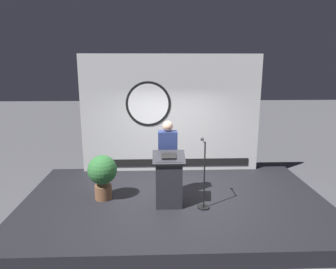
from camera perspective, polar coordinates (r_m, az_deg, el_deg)
ground_plane at (r=6.96m, az=1.22°, el=-13.80°), size 40.00×40.00×0.00m
stage_platform at (r=6.90m, az=1.23°, el=-12.69°), size 6.40×4.00×0.30m
banner_display at (r=8.17m, az=0.41°, el=3.70°), size 4.64×0.12×3.05m
podium at (r=6.33m, az=0.14°, el=-8.39°), size 0.64×0.49×1.11m
speaker_person at (r=6.68m, az=-0.07°, el=-4.36°), size 0.40×0.26×1.66m
microphone_stand at (r=6.33m, az=6.49°, el=-9.01°), size 0.24×0.55×1.37m
potted_plant at (r=6.75m, az=-11.83°, el=-6.86°), size 0.61×0.61×0.96m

